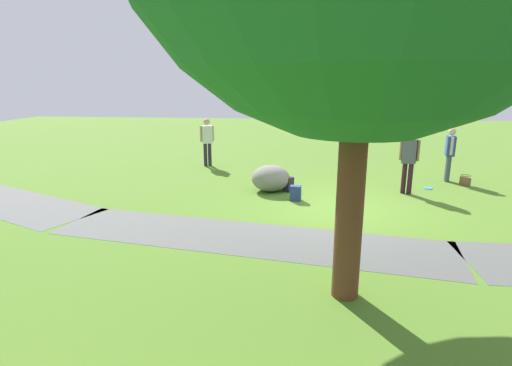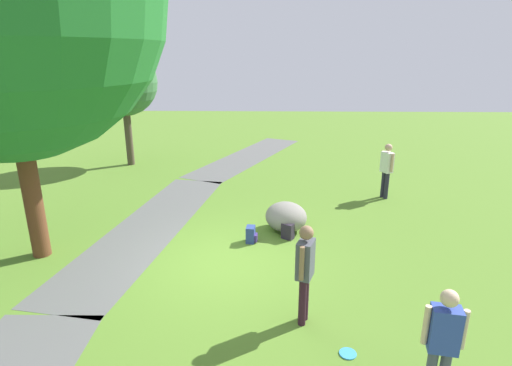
# 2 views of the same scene
# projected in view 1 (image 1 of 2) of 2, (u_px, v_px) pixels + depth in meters

# --- Properties ---
(ground_plane) EXTENTS (48.00, 48.00, 0.00)m
(ground_plane) POSITION_uv_depth(u_px,v_px,m) (336.00, 210.00, 9.73)
(ground_plane) COLOR #547D29
(footpath_segment_mid) EXTENTS (8.18, 3.00, 0.01)m
(footpath_segment_mid) POSITION_uv_depth(u_px,v_px,m) (246.00, 238.00, 8.02)
(footpath_segment_mid) COLOR #5B5B5A
(footpath_segment_mid) RESTS_ON ground
(lawn_boulder) EXTENTS (1.50, 1.50, 0.74)m
(lawn_boulder) POSITION_uv_depth(u_px,v_px,m) (271.00, 178.00, 11.35)
(lawn_boulder) COLOR gray
(lawn_boulder) RESTS_ON ground
(woman_with_handbag) EXTENTS (0.30, 0.51, 1.67)m
(woman_with_handbag) POSITION_uv_depth(u_px,v_px,m) (450.00, 151.00, 12.29)
(woman_with_handbag) COLOR #454B5D
(woman_with_handbag) RESTS_ON ground
(man_near_boulder) EXTENTS (0.48, 0.37, 1.74)m
(man_near_boulder) POSITION_uv_depth(u_px,v_px,m) (207.00, 139.00, 14.55)
(man_near_boulder) COLOR #262536
(man_near_boulder) RESTS_ON ground
(passerby_on_path) EXTENTS (0.49, 0.35, 1.78)m
(passerby_on_path) POSITION_uv_depth(u_px,v_px,m) (409.00, 157.00, 10.92)
(passerby_on_path) COLOR #311625
(passerby_on_path) RESTS_ON ground
(handbag_on_grass) EXTENTS (0.36, 0.36, 0.31)m
(handbag_on_grass) POSITION_uv_depth(u_px,v_px,m) (465.00, 181.00, 12.02)
(handbag_on_grass) COLOR brown
(handbag_on_grass) RESTS_ON ground
(backpack_by_boulder) EXTENTS (0.35, 0.34, 0.40)m
(backpack_by_boulder) POSITION_uv_depth(u_px,v_px,m) (288.00, 184.00, 11.37)
(backpack_by_boulder) COLOR #28212D
(backpack_by_boulder) RESTS_ON ground
(spare_backpack_on_lawn) EXTENTS (0.30, 0.28, 0.40)m
(spare_backpack_on_lawn) POSITION_uv_depth(u_px,v_px,m) (296.00, 193.00, 10.48)
(spare_backpack_on_lawn) COLOR navy
(spare_backpack_on_lawn) RESTS_ON ground
(frisbee_on_grass) EXTENTS (0.26, 0.26, 0.02)m
(frisbee_on_grass) POSITION_uv_depth(u_px,v_px,m) (428.00, 188.00, 11.69)
(frisbee_on_grass) COLOR #399DDA
(frisbee_on_grass) RESTS_ON ground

